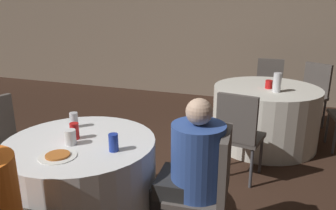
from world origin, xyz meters
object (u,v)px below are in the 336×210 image
at_px(chair_far_northeast, 313,90).
at_px(soda_can_blue, 114,143).
at_px(chair_near_east, 211,182).
at_px(bottle_far, 277,82).
at_px(person_blue_shirt, 188,174).
at_px(pizza_plate_near, 58,156).
at_px(soda_can_silver, 74,120).
at_px(chair_near_west, 2,139).
at_px(chair_far_north, 269,84).
at_px(table_far, 265,116).
at_px(soda_can_red, 75,131).
at_px(table_near, 83,185).
at_px(chair_far_south, 239,130).

distance_m(chair_far_northeast, soda_can_blue, 3.42).
distance_m(chair_near_east, bottle_far, 1.92).
height_order(person_blue_shirt, pizza_plate_near, person_blue_shirt).
distance_m(person_blue_shirt, soda_can_silver, 1.04).
xyz_separation_m(chair_far_northeast, soda_can_silver, (-1.97, -2.79, 0.25)).
bearing_deg(soda_can_silver, chair_near_east, -7.37).
height_order(chair_near_west, chair_far_north, same).
bearing_deg(chair_near_west, chair_far_northeast, 147.11).
bearing_deg(bottle_far, chair_near_east, -100.13).
distance_m(chair_far_northeast, person_blue_shirt, 3.11).
bearing_deg(chair_near_west, chair_far_north, 155.73).
distance_m(chair_near_west, pizza_plate_near, 1.08).
relative_size(table_far, soda_can_silver, 10.38).
bearing_deg(chair_far_north, chair_far_northeast, 162.72).
bearing_deg(table_far, soda_can_red, -120.42).
xyz_separation_m(person_blue_shirt, soda_can_blue, (-0.49, -0.13, 0.21)).
height_order(chair_far_north, soda_can_red, chair_far_north).
bearing_deg(bottle_far, chair_far_north, 95.99).
distance_m(chair_near_east, soda_can_red, 1.05).
xyz_separation_m(chair_far_northeast, chair_far_north, (-0.60, 0.17, 0.00)).
bearing_deg(person_blue_shirt, soda_can_silver, 76.09).
distance_m(pizza_plate_near, bottle_far, 2.56).
distance_m(chair_near_east, pizza_plate_near, 1.03).
height_order(pizza_plate_near, soda_can_blue, soda_can_blue).
relative_size(chair_far_north, bottle_far, 4.07).
xyz_separation_m(chair_near_west, chair_far_north, (2.11, 3.01, 0.00)).
bearing_deg(soda_can_silver, pizza_plate_near, -66.26).
height_order(chair_near_west, soda_can_blue, chair_near_west).
distance_m(chair_far_northeast, pizza_plate_near, 3.73).
distance_m(table_near, chair_near_west, 0.98).
bearing_deg(table_near, chair_far_northeast, 59.70).
bearing_deg(person_blue_shirt, soda_can_blue, 100.40).
distance_m(chair_far_north, person_blue_shirt, 3.15).
distance_m(table_near, soda_can_red, 0.43).
distance_m(table_near, chair_far_south, 1.51).
bearing_deg(chair_near_east, person_blue_shirt, 90.00).
xyz_separation_m(soda_can_silver, soda_can_blue, (0.52, -0.29, 0.00)).
distance_m(chair_far_north, pizza_plate_near, 3.65).
distance_m(table_far, soda_can_blue, 2.41).
xyz_separation_m(chair_far_north, person_blue_shirt, (-0.36, -3.13, 0.04)).
height_order(table_near, pizza_plate_near, pizza_plate_near).
xyz_separation_m(table_far, chair_far_north, (-0.02, 1.05, 0.17)).
relative_size(chair_near_west, chair_far_south, 1.00).
distance_m(chair_far_south, soda_can_silver, 1.52).
relative_size(chair_near_west, pizza_plate_near, 3.64).
xyz_separation_m(table_far, soda_can_red, (-1.24, -2.12, 0.42)).
relative_size(chair_far_northeast, soda_can_silver, 7.34).
relative_size(chair_near_east, soda_can_blue, 7.34).
distance_m(table_far, person_blue_shirt, 2.12).
relative_size(chair_far_northeast, chair_far_north, 1.00).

